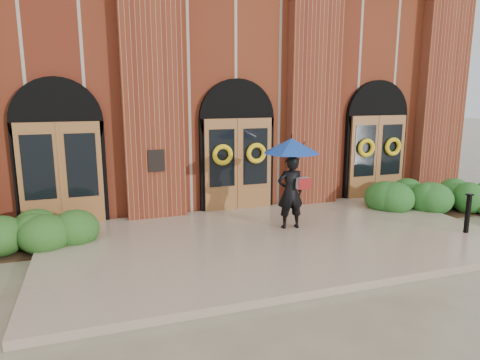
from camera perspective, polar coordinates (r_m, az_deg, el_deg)
name	(u,v)px	position (r m, az deg, el deg)	size (l,w,h in m)	color
ground	(278,245)	(9.61, 5.03, -8.69)	(90.00, 90.00, 0.00)	gray
landing	(275,240)	(9.72, 4.68, -7.99)	(10.00, 5.30, 0.15)	tan
church_building	(189,88)	(17.41, -6.81, 12.05)	(16.20, 12.53, 7.00)	maroon
man_with_umbrella	(291,166)	(10.02, 6.83, 1.89)	(1.48, 1.48, 2.15)	black
metal_post	(468,212)	(11.12, 28.10, -3.83)	(0.14, 0.14, 0.92)	black
hedge_wall_left	(27,232)	(10.31, -26.58, -6.23)	(3.02, 1.21, 0.77)	#26511B
hedge_wall_right	(439,196)	(13.43, 24.95, -2.00)	(3.31, 1.32, 0.85)	#22551E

